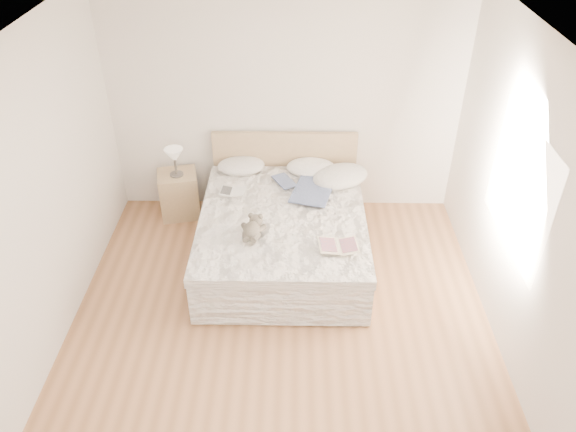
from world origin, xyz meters
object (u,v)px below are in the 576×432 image
(photo_book, at_px, (233,192))
(teddy_bear, at_px, (252,235))
(childrens_book, at_px, (338,246))
(table_lamp, at_px, (174,157))
(bed, at_px, (283,232))
(nightstand, at_px, (179,194))

(photo_book, distance_m, teddy_bear, 0.86)
(photo_book, distance_m, childrens_book, 1.45)
(photo_book, height_order, teddy_bear, teddy_bear)
(table_lamp, bearing_deg, teddy_bear, -52.82)
(bed, xyz_separation_m, photo_book, (-0.55, 0.30, 0.32))
(photo_book, bearing_deg, childrens_book, -35.95)
(photo_book, relative_size, teddy_bear, 0.92)
(nightstand, bearing_deg, bed, -31.77)
(table_lamp, xyz_separation_m, childrens_book, (1.80, -1.41, -0.17))
(childrens_book, bearing_deg, teddy_bear, 164.85)
(bed, xyz_separation_m, childrens_book, (0.54, -0.65, 0.32))
(bed, height_order, childrens_book, bed)
(bed, distance_m, childrens_book, 0.91)
(bed, height_order, table_lamp, bed)
(bed, distance_m, photo_book, 0.71)
(table_lamp, xyz_separation_m, photo_book, (0.70, -0.46, -0.17))
(table_lamp, relative_size, photo_book, 1.20)
(childrens_book, xyz_separation_m, teddy_bear, (-0.83, 0.14, 0.02))
(childrens_book, bearing_deg, table_lamp, 135.98)
(table_lamp, height_order, photo_book, table_lamp)
(nightstand, distance_m, photo_book, 0.93)
(teddy_bear, bearing_deg, childrens_book, -3.21)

